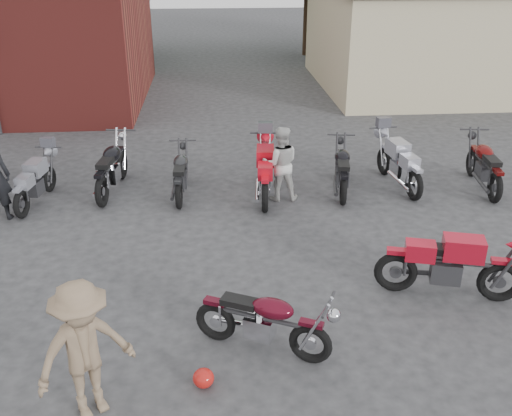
{
  "coord_description": "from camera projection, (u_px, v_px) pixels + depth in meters",
  "views": [
    {
      "loc": [
        -0.69,
        -6.21,
        4.9
      ],
      "look_at": [
        -0.01,
        2.4,
        0.9
      ],
      "focal_mm": 40.0,
      "sensor_mm": 36.0,
      "label": 1
    }
  ],
  "objects": [
    {
      "name": "ground",
      "position": [
        271.0,
        342.0,
        7.73
      ],
      "size": [
        90.0,
        90.0,
        0.0
      ],
      "primitive_type": "plane",
      "color": "#2B2B2D"
    },
    {
      "name": "stucco_building",
      "position": [
        457.0,
        38.0,
        21.17
      ],
      "size": [
        10.0,
        8.0,
        3.5
      ],
      "primitive_type": "cube",
      "color": "tan",
      "rests_on": "ground"
    },
    {
      "name": "row_bike_1",
      "position": [
        35.0,
        179.0,
        11.68
      ],
      "size": [
        0.88,
        1.91,
        1.07
      ],
      "primitive_type": null,
      "rotation": [
        0.0,
        0.0,
        1.42
      ],
      "color": "gray",
      "rests_on": "ground"
    },
    {
      "name": "row_bike_4",
      "position": [
        265.0,
        168.0,
        11.99
      ],
      "size": [
        0.9,
        2.19,
        1.24
      ],
      "primitive_type": null,
      "rotation": [
        0.0,
        0.0,
        1.48
      ],
      "color": "red",
      "rests_on": "ground"
    },
    {
      "name": "row_bike_7",
      "position": [
        485.0,
        162.0,
        12.4
      ],
      "size": [
        0.91,
        2.12,
        1.19
      ],
      "primitive_type": null,
      "rotation": [
        0.0,
        0.0,
        1.46
      ],
      "color": "#510A0A",
      "rests_on": "ground"
    },
    {
      "name": "row_bike_6",
      "position": [
        399.0,
        160.0,
        12.49
      ],
      "size": [
        0.96,
        2.16,
        1.21
      ],
      "primitive_type": null,
      "rotation": [
        0.0,
        0.0,
        1.71
      ],
      "color": "#9A9BA8",
      "rests_on": "ground"
    },
    {
      "name": "sportbike",
      "position": [
        452.0,
        261.0,
        8.5
      ],
      "size": [
        2.2,
        1.22,
        1.21
      ],
      "primitive_type": null,
      "rotation": [
        0.0,
        0.0,
        -0.27
      ],
      "color": "#B10E21",
      "rests_on": "ground"
    },
    {
      "name": "helmet",
      "position": [
        203.0,
        378.0,
        6.91
      ],
      "size": [
        0.34,
        0.34,
        0.24
      ],
      "primitive_type": "ellipsoid",
      "rotation": [
        0.0,
        0.0,
        0.4
      ],
      "color": "red",
      "rests_on": "ground"
    },
    {
      "name": "person_tan",
      "position": [
        85.0,
        351.0,
        6.23
      ],
      "size": [
        1.28,
        1.14,
        1.72
      ],
      "primitive_type": "imported",
      "rotation": [
        0.0,
        0.0,
        0.56
      ],
      "color": "#81694F",
      "rests_on": "ground"
    },
    {
      "name": "row_bike_3",
      "position": [
        181.0,
        171.0,
        12.07
      ],
      "size": [
        0.67,
        1.87,
        1.07
      ],
      "primitive_type": null,
      "rotation": [
        0.0,
        0.0,
        1.54
      ],
      "color": "black",
      "rests_on": "ground"
    },
    {
      "name": "person_light",
      "position": [
        280.0,
        164.0,
        11.77
      ],
      "size": [
        0.78,
        0.61,
        1.58
      ],
      "primitive_type": "imported",
      "rotation": [
        0.0,
        0.0,
        3.12
      ],
      "color": "#BBBAB6",
      "rests_on": "ground"
    },
    {
      "name": "row_bike_2",
      "position": [
        111.0,
        165.0,
        12.22
      ],
      "size": [
        0.95,
        2.19,
        1.23
      ],
      "primitive_type": null,
      "rotation": [
        0.0,
        0.0,
        1.45
      ],
      "color": "black",
      "rests_on": "ground"
    },
    {
      "name": "vintage_motorcycle",
      "position": [
        265.0,
        318.0,
        7.35
      ],
      "size": [
        1.91,
        1.32,
        1.06
      ],
      "primitive_type": null,
      "rotation": [
        0.0,
        0.0,
        -0.44
      ],
      "color": "#480916",
      "rests_on": "ground"
    },
    {
      "name": "row_bike_5",
      "position": [
        342.0,
        166.0,
        12.26
      ],
      "size": [
        0.94,
        2.02,
        1.13
      ],
      "primitive_type": null,
      "rotation": [
        0.0,
        0.0,
        1.41
      ],
      "color": "black",
      "rests_on": "ground"
    }
  ]
}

